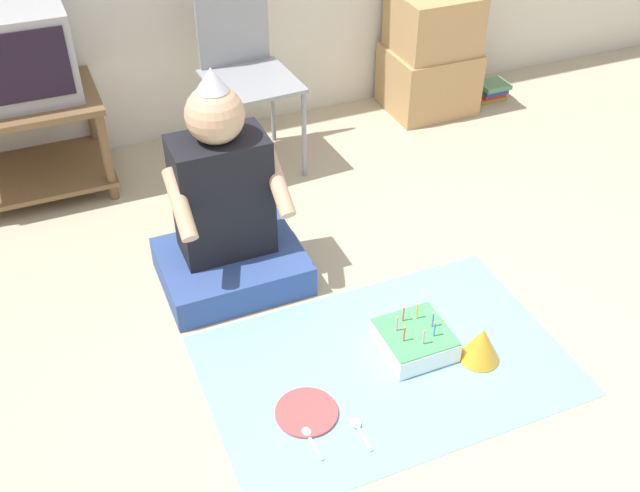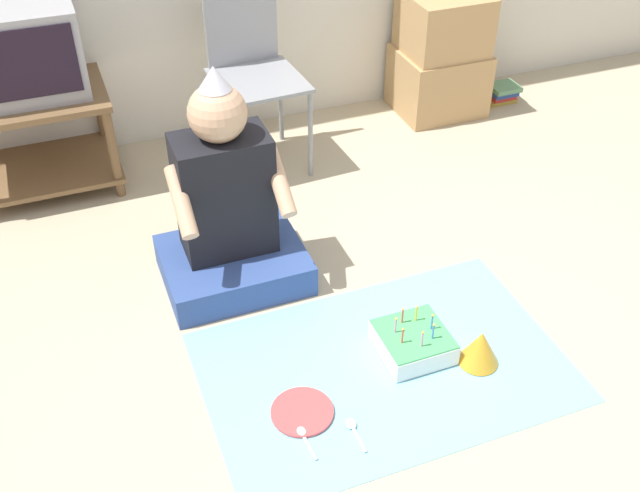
# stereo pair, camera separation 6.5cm
# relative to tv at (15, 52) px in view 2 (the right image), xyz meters

# --- Properties ---
(ground_plane) EXTENTS (16.00, 16.00, 0.00)m
(ground_plane) POSITION_rel_tv_xyz_m (1.13, -1.84, -0.69)
(ground_plane) COLOR tan
(tv_stand) EXTENTS (0.71, 0.52, 0.48)m
(tv_stand) POSITION_rel_tv_xyz_m (0.00, -0.02, -0.40)
(tv_stand) COLOR brown
(tv_stand) RESTS_ON ground_plane
(tv) EXTENTS (0.57, 0.40, 0.41)m
(tv) POSITION_rel_tv_xyz_m (0.00, 0.00, 0.00)
(tv) COLOR #99999E
(tv) RESTS_ON tv_stand
(folding_chair) EXTENTS (0.44, 0.46, 0.96)m
(folding_chair) POSITION_rel_tv_xyz_m (1.05, -0.13, -0.14)
(folding_chair) COLOR gray
(folding_chair) RESTS_ON ground_plane
(cardboard_box_stack) EXTENTS (0.47, 0.42, 0.68)m
(cardboard_box_stack) POSITION_rel_tv_xyz_m (2.19, -0.00, -0.36)
(cardboard_box_stack) COLOR tan
(cardboard_box_stack) RESTS_ON ground_plane
(book_pile) EXTENTS (0.19, 0.15, 0.10)m
(book_pile) POSITION_rel_tv_xyz_m (2.60, -0.06, -0.64)
(book_pile) COLOR #A88933
(book_pile) RESTS_ON ground_plane
(person_seated) EXTENTS (0.58, 0.46, 0.94)m
(person_seated) POSITION_rel_tv_xyz_m (0.67, -1.04, -0.37)
(person_seated) COLOR #334C8C
(person_seated) RESTS_ON ground_plane
(party_cloth) EXTENTS (1.32, 0.86, 0.01)m
(party_cloth) POSITION_rel_tv_xyz_m (1.04, -1.75, -0.69)
(party_cloth) COLOR #7FC6E0
(party_cloth) RESTS_ON ground_plane
(birthday_cake) EXTENTS (0.25, 0.25, 0.16)m
(birthday_cake) POSITION_rel_tv_xyz_m (1.17, -1.72, -0.64)
(birthday_cake) COLOR white
(birthday_cake) RESTS_ON party_cloth
(party_hat_blue) EXTENTS (0.15, 0.15, 0.14)m
(party_hat_blue) POSITION_rel_tv_xyz_m (1.38, -1.86, -0.61)
(party_hat_blue) COLOR gold
(party_hat_blue) RESTS_ON party_cloth
(paper_plate) EXTENTS (0.22, 0.22, 0.01)m
(paper_plate) POSITION_rel_tv_xyz_m (0.68, -1.85, -0.68)
(paper_plate) COLOR #D84C4C
(paper_plate) RESTS_ON party_cloth
(plastic_spoon_near) EXTENTS (0.04, 0.15, 0.01)m
(plastic_spoon_near) POSITION_rel_tv_xyz_m (0.65, -1.95, -0.68)
(plastic_spoon_near) COLOR white
(plastic_spoon_near) RESTS_ON party_cloth
(plastic_spoon_far) EXTENTS (0.04, 0.15, 0.01)m
(plastic_spoon_far) POSITION_rel_tv_xyz_m (0.82, -1.98, -0.68)
(plastic_spoon_far) COLOR white
(plastic_spoon_far) RESTS_ON party_cloth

